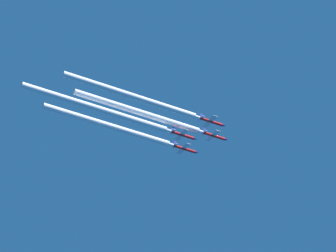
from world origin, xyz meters
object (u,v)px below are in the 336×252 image
object	(u,v)px
jet_left_wingman	(185,149)
jet_lead	(215,136)
jet_right_wingman	(212,122)
jet_slot	(183,135)

from	to	relation	value
jet_left_wingman	jet_lead	bearing A→B (deg)	35.83
jet_right_wingman	jet_slot	xyz separation A→B (m)	(-10.74, -6.50, -1.90)
jet_lead	jet_slot	distance (m)	14.60
jet_lead	jet_slot	world-z (taller)	jet_lead
jet_right_wingman	jet_slot	size ratio (longest dim) A/B	1.00
jet_lead	jet_right_wingman	world-z (taller)	jet_lead
jet_lead	jet_right_wingman	size ratio (longest dim) A/B	1.00
jet_right_wingman	jet_lead	bearing A→B (deg)	144.11
jet_right_wingman	jet_slot	distance (m)	12.70
jet_lead	jet_slot	xyz separation A→B (m)	(-0.33, -14.03, -4.01)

